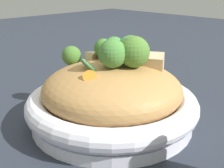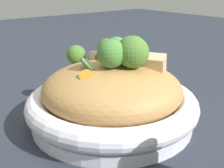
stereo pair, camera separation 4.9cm
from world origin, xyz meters
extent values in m
plane|color=#282D39|center=(0.00, 0.00, 0.00)|extent=(3.00, 3.00, 0.00)
cylinder|color=white|center=(0.00, 0.00, 0.01)|extent=(0.28, 0.28, 0.02)
torus|color=white|center=(0.00, 0.00, 0.04)|extent=(0.29, 0.29, 0.04)
ellipsoid|color=#B7854A|center=(0.00, 0.00, 0.06)|extent=(0.24, 0.24, 0.09)
torus|color=#B17C44|center=(0.00, 0.05, 0.08)|extent=(0.06, 0.06, 0.02)
torus|color=tan|center=(0.00, 0.05, 0.11)|extent=(0.08, 0.08, 0.03)
torus|color=#B58A44|center=(0.02, 0.03, 0.09)|extent=(0.06, 0.06, 0.03)
torus|color=#B1854B|center=(-0.05, 0.02, 0.10)|extent=(0.05, 0.05, 0.03)
cone|color=#9DBC75|center=(0.01, -0.01, 0.10)|extent=(0.03, 0.03, 0.02)
sphere|color=#49863A|center=(0.01, -0.01, 0.13)|extent=(0.06, 0.06, 0.05)
cone|color=#98C275|center=(0.03, 0.02, 0.10)|extent=(0.02, 0.02, 0.02)
sphere|color=#4E7E31|center=(0.03, 0.02, 0.13)|extent=(0.05, 0.05, 0.05)
cone|color=#9CC26F|center=(-0.01, 0.05, 0.10)|extent=(0.03, 0.03, 0.02)
sphere|color=#507B30|center=(-0.01, 0.05, 0.12)|extent=(0.06, 0.06, 0.04)
cone|color=#A4B97B|center=(-0.05, 0.03, 0.10)|extent=(0.02, 0.02, 0.02)
sphere|color=#447D2F|center=(-0.05, 0.03, 0.12)|extent=(0.05, 0.05, 0.04)
cone|color=#A2BA70|center=(-0.10, -0.01, 0.08)|extent=(0.03, 0.02, 0.02)
sphere|color=#47792F|center=(-0.10, -0.01, 0.10)|extent=(0.05, 0.05, 0.04)
cone|color=#A5BB7C|center=(-0.02, 0.03, 0.10)|extent=(0.03, 0.03, 0.02)
sphere|color=#438942|center=(-0.02, 0.03, 0.13)|extent=(0.05, 0.05, 0.04)
cone|color=#9DBC71|center=(0.01, 0.03, 0.10)|extent=(0.02, 0.02, 0.02)
sphere|color=#488841|center=(0.01, 0.03, 0.13)|extent=(0.05, 0.05, 0.05)
cylinder|color=orange|center=(0.01, -0.06, 0.10)|extent=(0.03, 0.03, 0.02)
cylinder|color=orange|center=(-0.05, 0.04, 0.10)|extent=(0.03, 0.03, 0.02)
cylinder|color=orange|center=(0.01, 0.04, 0.11)|extent=(0.04, 0.04, 0.02)
cylinder|color=orange|center=(-0.02, 0.10, 0.09)|extent=(0.04, 0.04, 0.02)
cylinder|color=orange|center=(0.00, 0.05, 0.10)|extent=(0.03, 0.03, 0.02)
cylinder|color=beige|center=(-0.02, 0.03, 0.11)|extent=(0.04, 0.04, 0.03)
torus|color=#295022|center=(-0.02, 0.03, 0.11)|extent=(0.05, 0.05, 0.03)
cylinder|color=beige|center=(-0.01, -0.03, 0.11)|extent=(0.04, 0.04, 0.03)
torus|color=#2E5B29|center=(-0.01, -0.03, 0.11)|extent=(0.05, 0.05, 0.03)
cube|color=beige|center=(-0.07, 0.02, 0.10)|extent=(0.03, 0.02, 0.02)
cube|color=#D3B187|center=(0.04, 0.06, 0.10)|extent=(0.05, 0.05, 0.04)
camera|label=1|loc=(0.33, -0.33, 0.24)|focal=46.78mm
camera|label=2|loc=(0.36, -0.29, 0.24)|focal=46.78mm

